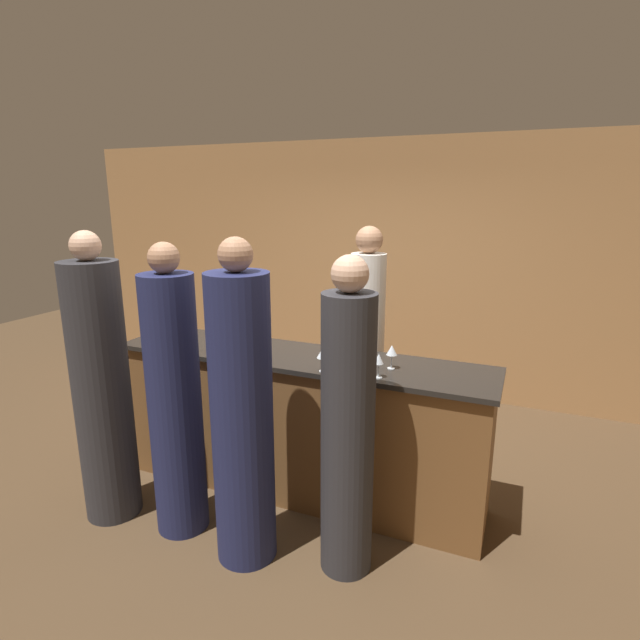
# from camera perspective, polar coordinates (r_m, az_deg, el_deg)

# --- Properties ---
(ground_plane) EXTENTS (14.00, 14.00, 0.00)m
(ground_plane) POSITION_cam_1_polar(r_m,az_deg,el_deg) (4.07, -2.29, -18.67)
(ground_plane) COLOR #4C3823
(back_wall) EXTENTS (8.00, 0.06, 2.80)m
(back_wall) POSITION_cam_1_polar(r_m,az_deg,el_deg) (5.68, 7.75, 5.87)
(back_wall) COLOR #A37547
(back_wall) RESTS_ON ground_plane
(bar_counter) EXTENTS (2.79, 0.62, 1.08)m
(bar_counter) POSITION_cam_1_polar(r_m,az_deg,el_deg) (3.80, -2.37, -11.77)
(bar_counter) COLOR brown
(bar_counter) RESTS_ON ground_plane
(bartender) EXTENTS (0.28, 0.28, 1.97)m
(bartender) POSITION_cam_1_polar(r_m,az_deg,el_deg) (4.09, 5.34, -3.86)
(bartender) COLOR silver
(bartender) RESTS_ON ground_plane
(guest_0) EXTENTS (0.37, 0.37, 1.99)m
(guest_0) POSITION_cam_1_polar(r_m,az_deg,el_deg) (3.70, -23.66, -7.33)
(guest_0) COLOR #2D2D33
(guest_0) RESTS_ON ground_plane
(guest_1) EXTENTS (0.37, 0.37, 1.99)m
(guest_1) POSITION_cam_1_polar(r_m,az_deg,el_deg) (3.04, -8.89, -10.99)
(guest_1) COLOR #1E234C
(guest_1) RESTS_ON ground_plane
(guest_2) EXTENTS (0.34, 0.34, 1.94)m
(guest_2) POSITION_cam_1_polar(r_m,az_deg,el_deg) (3.39, -16.26, -9.04)
(guest_2) COLOR #1E234C
(guest_2) RESTS_ON ground_plane
(guest_3) EXTENTS (0.31, 0.31, 1.90)m
(guest_3) POSITION_cam_1_polar(r_m,az_deg,el_deg) (2.92, 3.18, -12.49)
(guest_3) COLOR #2D2D33
(guest_3) RESTS_ON ground_plane
(wine_bottle_0) EXTENTS (0.07, 0.07, 0.30)m
(wine_bottle_0) POSITION_cam_1_polar(r_m,az_deg,el_deg) (4.31, -15.87, 0.12)
(wine_bottle_0) COLOR black
(wine_bottle_0) RESTS_ON bar_counter
(wine_glass_0) EXTENTS (0.08, 0.08, 0.16)m
(wine_glass_0) POSITION_cam_1_polar(r_m,az_deg,el_deg) (3.23, 0.36, -3.82)
(wine_glass_0) COLOR silver
(wine_glass_0) RESTS_ON bar_counter
(wine_glass_1) EXTENTS (0.07, 0.07, 0.15)m
(wine_glass_1) POSITION_cam_1_polar(r_m,az_deg,el_deg) (3.78, -9.04, -1.56)
(wine_glass_1) COLOR silver
(wine_glass_1) RESTS_ON bar_counter
(wine_glass_2) EXTENTS (0.08, 0.08, 0.16)m
(wine_glass_2) POSITION_cam_1_polar(r_m,az_deg,el_deg) (3.77, -12.36, -1.61)
(wine_glass_2) COLOR silver
(wine_glass_2) RESTS_ON bar_counter
(wine_glass_3) EXTENTS (0.07, 0.07, 0.16)m
(wine_glass_3) POSITION_cam_1_polar(r_m,az_deg,el_deg) (3.32, 8.21, -3.50)
(wine_glass_3) COLOR silver
(wine_glass_3) RESTS_ON bar_counter
(wine_glass_4) EXTENTS (0.06, 0.06, 0.16)m
(wine_glass_4) POSITION_cam_1_polar(r_m,az_deg,el_deg) (3.15, 6.72, -4.53)
(wine_glass_4) COLOR silver
(wine_glass_4) RESTS_ON bar_counter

